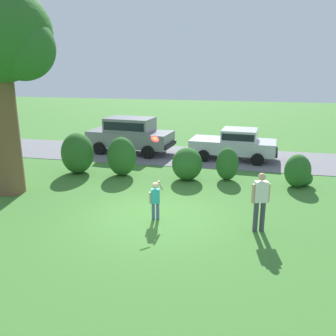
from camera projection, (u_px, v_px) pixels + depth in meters
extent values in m
plane|color=#3D752D|center=(154.00, 216.00, 11.42)|extent=(80.00, 80.00, 0.00)
cube|color=slate|center=(193.00, 156.00, 18.91)|extent=(28.00, 4.40, 0.02)
cylinder|color=brown|center=(4.00, 133.00, 12.98)|extent=(1.07, 1.07, 4.47)
ellipsoid|color=#286023|center=(22.00, 47.00, 11.95)|extent=(2.18, 2.18, 2.18)
ellipsoid|color=#286023|center=(77.00, 153.00, 15.80)|extent=(1.38, 1.50, 1.79)
ellipsoid|color=#286023|center=(122.00, 156.00, 15.45)|extent=(1.25, 1.13, 1.68)
ellipsoid|color=#286023|center=(187.00, 164.00, 14.88)|extent=(1.25, 1.26, 1.36)
ellipsoid|color=#286023|center=(227.00, 164.00, 14.86)|extent=(0.92, 0.82, 1.37)
ellipsoid|color=#286023|center=(298.00, 171.00, 14.00)|extent=(1.00, 1.00, 1.31)
ellipsoid|color=#286023|center=(304.00, 178.00, 14.25)|extent=(0.67, 0.67, 0.60)
cube|color=silver|center=(233.00, 146.00, 18.21)|extent=(4.32, 2.13, 0.64)
cube|color=silver|center=(240.00, 135.00, 17.96)|extent=(1.79, 1.73, 0.56)
cube|color=black|center=(240.00, 135.00, 17.96)|extent=(1.66, 1.74, 0.34)
cylinder|color=black|center=(203.00, 156.00, 17.81)|extent=(0.61, 0.26, 0.60)
cylinder|color=black|center=(210.00, 148.00, 19.54)|extent=(0.61, 0.26, 0.60)
cylinder|color=black|center=(257.00, 160.00, 17.08)|extent=(0.61, 0.26, 0.60)
cylinder|color=black|center=(260.00, 151.00, 18.82)|extent=(0.61, 0.26, 0.60)
cube|color=black|center=(191.00, 147.00, 18.84)|extent=(0.24, 1.75, 0.20)
cube|color=black|center=(276.00, 152.00, 17.66)|extent=(0.24, 1.75, 0.20)
cube|color=gray|center=(130.00, 138.00, 19.53)|extent=(4.66, 2.29, 0.80)
cube|color=gray|center=(130.00, 124.00, 19.32)|extent=(2.63, 1.86, 0.72)
cube|color=black|center=(130.00, 124.00, 19.32)|extent=(2.43, 1.86, 0.43)
cylinder|color=black|center=(99.00, 148.00, 19.22)|extent=(0.70, 0.29, 0.68)
cylinder|color=black|center=(115.00, 142.00, 20.94)|extent=(0.70, 0.29, 0.68)
cylinder|color=black|center=(148.00, 152.00, 18.37)|extent=(0.70, 0.29, 0.68)
cylinder|color=black|center=(160.00, 145.00, 20.08)|extent=(0.70, 0.29, 0.68)
cube|color=black|center=(93.00, 139.00, 20.28)|extent=(0.30, 1.75, 0.20)
cube|color=black|center=(170.00, 145.00, 18.88)|extent=(0.30, 1.75, 0.20)
cylinder|color=#4C608C|center=(153.00, 211.00, 11.08)|extent=(0.10, 0.10, 0.55)
cylinder|color=#4C608C|center=(158.00, 211.00, 11.09)|extent=(0.10, 0.10, 0.55)
cube|color=#33B2B2|center=(155.00, 196.00, 10.95)|extent=(0.30, 0.23, 0.44)
sphere|color=beige|center=(155.00, 185.00, 10.86)|extent=(0.20, 0.20, 0.20)
cylinder|color=beige|center=(160.00, 185.00, 10.92)|extent=(0.16, 0.28, 0.39)
cylinder|color=beige|center=(150.00, 198.00, 10.95)|extent=(0.07, 0.07, 0.36)
cylinder|color=red|center=(155.00, 139.00, 11.60)|extent=(0.31, 0.26, 0.27)
cylinder|color=orange|center=(155.00, 139.00, 11.60)|extent=(0.18, 0.15, 0.16)
cylinder|color=#3F3F4C|center=(262.00, 216.00, 10.27)|extent=(0.14, 0.14, 0.90)
cylinder|color=#3F3F4C|center=(256.00, 217.00, 10.25)|extent=(0.14, 0.14, 0.90)
cube|color=white|center=(261.00, 192.00, 10.05)|extent=(0.41, 0.32, 0.60)
sphere|color=tan|center=(262.00, 177.00, 9.94)|extent=(0.22, 0.22, 0.22)
cylinder|color=tan|center=(268.00, 193.00, 10.09)|extent=(0.09, 0.09, 0.55)
cylinder|color=tan|center=(253.00, 194.00, 10.05)|extent=(0.09, 0.09, 0.55)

